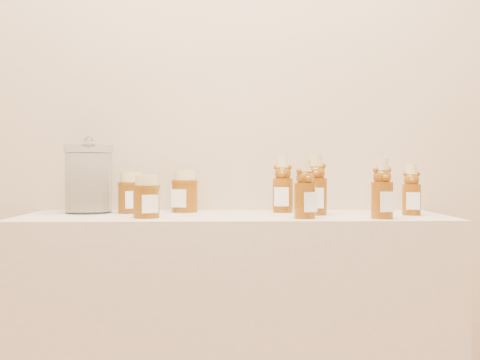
{
  "coord_description": "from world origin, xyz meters",
  "views": [
    {
      "loc": [
        -0.03,
        -0.15,
        1.03
      ],
      "look_at": [
        0.02,
        1.52,
        1.0
      ],
      "focal_mm": 45.0,
      "sensor_mm": 36.0,
      "label": 1
    }
  ],
  "objects_px": {
    "bear_bottle_back_left": "(283,181)",
    "honey_jar_left": "(131,193)",
    "bear_bottle_front_left": "(305,185)",
    "glass_canister": "(89,176)"
  },
  "relations": [
    {
      "from": "honey_jar_left",
      "to": "glass_canister",
      "type": "bearing_deg",
      "value": 157.22
    },
    {
      "from": "bear_bottle_back_left",
      "to": "bear_bottle_front_left",
      "type": "bearing_deg",
      "value": -67.94
    },
    {
      "from": "bear_bottle_front_left",
      "to": "honey_jar_left",
      "type": "height_order",
      "value": "bear_bottle_front_left"
    },
    {
      "from": "bear_bottle_front_left",
      "to": "honey_jar_left",
      "type": "relative_size",
      "value": 1.44
    },
    {
      "from": "honey_jar_left",
      "to": "glass_canister",
      "type": "relative_size",
      "value": 0.56
    },
    {
      "from": "bear_bottle_back_left",
      "to": "honey_jar_left",
      "type": "relative_size",
      "value": 1.57
    },
    {
      "from": "bear_bottle_back_left",
      "to": "honey_jar_left",
      "type": "distance_m",
      "value": 0.45
    },
    {
      "from": "glass_canister",
      "to": "bear_bottle_back_left",
      "type": "bearing_deg",
      "value": 1.11
    },
    {
      "from": "bear_bottle_back_left",
      "to": "honey_jar_left",
      "type": "height_order",
      "value": "bear_bottle_back_left"
    },
    {
      "from": "honey_jar_left",
      "to": "bear_bottle_front_left",
      "type": "bearing_deg",
      "value": -42.0
    }
  ]
}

